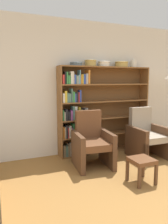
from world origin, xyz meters
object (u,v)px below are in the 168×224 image
footstool (142,163)px  armchair_leather (92,143)px  bowl_brass (104,64)px  bowl_stoneware (122,64)px  vase_tall (134,64)px  bookshelf (96,111)px  bowl_cream (76,64)px  armchair_cushioned (146,136)px  bowl_slate (90,63)px

footstool → armchair_leather: bearing=113.8°
bowl_brass → bowl_stoneware: (0.43, 0.00, 0.00)m
bowl_brass → vase_tall: (0.74, 0.00, 0.02)m
bookshelf → bowl_cream: (-0.44, -0.01, 0.96)m
bookshelf → armchair_cushioned: bearing=-38.1°
bookshelf → armchair_cushioned: size_ratio=2.07×
bowl_slate → bowl_brass: (0.31, 0.00, -0.01)m
bowl_stoneware → footstool: (-0.60, -1.55, -1.58)m
bookshelf → bowl_cream: size_ratio=8.06×
armchair_cushioned → bowl_brass: bearing=-42.9°
bowl_slate → armchair_cushioned: bowl_slate is taller
bowl_brass → bookshelf: bearing=175.8°
bowl_slate → vase_tall: (1.05, 0.00, 0.01)m
armchair_cushioned → footstool: size_ratio=2.61×
bookshelf → bowl_stoneware: size_ratio=7.05×
bookshelf → armchair_leather: size_ratio=2.07×
bookshelf → bowl_stoneware: 1.16m
footstool → bowl_slate: bearing=95.3°
bowl_stoneware → armchair_leather: bowl_stoneware is taller
bowl_stoneware → bowl_cream: bearing=180.0°
bookshelf → vase_tall: bearing=-0.8°
bowl_cream → bowl_stoneware: bearing=0.0°
footstool → bowl_brass: bearing=84.0°
armchair_cushioned → bookshelf: bearing=-36.6°
bookshelf → footstool: (0.01, -1.56, -0.60)m
armchair_cushioned → bowl_slate: bearing=-32.2°
bookshelf → bowl_brass: (0.18, -0.01, 0.98)m
footstool → bookshelf: bearing=90.5°
armchair_leather → armchair_cushioned: same height
bookshelf → bowl_brass: size_ratio=7.92×
bookshelf → armchair_leather: bookshelf is taller
bowl_stoneware → footstool: bearing=-111.1°
bowl_brass → vase_tall: 0.74m
vase_tall → footstool: vase_tall is taller
bookshelf → armchair_cushioned: 1.16m
bowl_brass → armchair_leather: (-0.56, -0.64, -1.46)m
bowl_slate → bowl_cream: bearing=180.0°
bowl_cream → armchair_leather: 1.58m
bowl_cream → bowl_slate: size_ratio=1.03×
vase_tall → armchair_leather: 2.08m
bowl_cream → bowl_stoneware: bowl_stoneware is taller
bowl_brass → armchair_cushioned: bowl_brass is taller
vase_tall → armchair_cushioned: size_ratio=0.18×
bowl_cream → footstool: bowl_cream is taller
bowl_cream → armchair_cushioned: 2.02m
armchair_leather → bowl_slate: bearing=-105.8°
vase_tall → armchair_cushioned: (-0.09, -0.64, -1.48)m
bowl_stoneware → vase_tall: 0.31m
bowl_cream → footstool: 2.24m
armchair_cushioned → footstool: 1.23m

